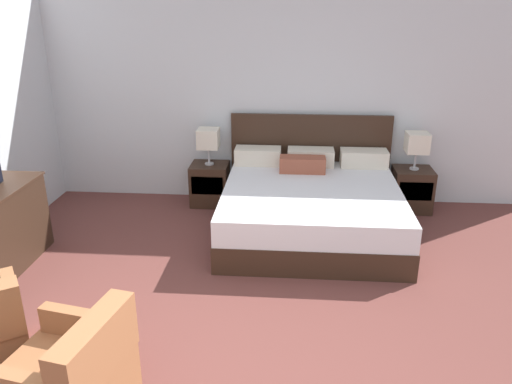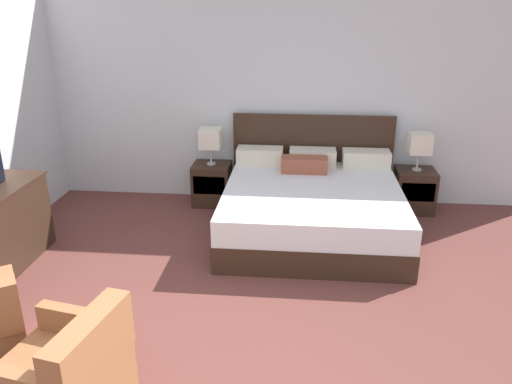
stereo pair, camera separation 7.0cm
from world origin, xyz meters
name	(u,v)px [view 2 (the right image)]	position (x,y,z in m)	size (l,w,h in m)	color
wall_back	(274,95)	(0.00, 3.98, 1.34)	(6.76, 0.06, 2.69)	silver
bed	(312,206)	(0.50, 2.97, 0.30)	(1.98, 2.01, 1.12)	#332116
nightstand_left	(212,184)	(-0.75, 3.68, 0.26)	(0.46, 0.42, 0.52)	#332116
nightstand_right	(414,190)	(1.75, 3.68, 0.26)	(0.46, 0.42, 0.52)	#332116
table_lamp_left	(211,139)	(-0.75, 3.68, 0.85)	(0.26, 0.26, 0.45)	#B7B7BC
table_lamp_right	(420,144)	(1.75, 3.68, 0.85)	(0.26, 0.26, 0.45)	#B7B7BC
armchair_companion	(63,381)	(-1.02, 0.11, 0.28)	(0.81, 0.80, 0.76)	#935B38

